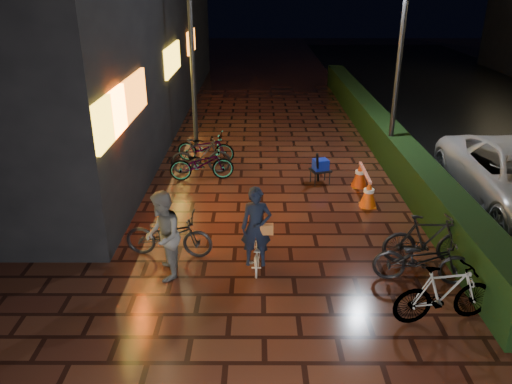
{
  "coord_description": "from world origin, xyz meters",
  "views": [
    {
      "loc": [
        -0.67,
        -7.77,
        5.02
      ],
      "look_at": [
        -0.69,
        1.39,
        1.1
      ],
      "focal_mm": 35.0,
      "sensor_mm": 36.0,
      "label": 1
    }
  ],
  "objects_px": {
    "traffic_barrier": "(364,184)",
    "cart_assembly": "(320,166)",
    "bystander_person": "(163,236)",
    "cyclist": "(256,239)"
  },
  "relations": [
    {
      "from": "cyclist",
      "to": "traffic_barrier",
      "type": "xyz_separation_m",
      "value": [
        2.68,
        3.39,
        -0.28
      ]
    },
    {
      "from": "traffic_barrier",
      "to": "cart_assembly",
      "type": "height_order",
      "value": "cart_assembly"
    },
    {
      "from": "traffic_barrier",
      "to": "cart_assembly",
      "type": "distance_m",
      "value": 1.31
    },
    {
      "from": "cyclist",
      "to": "traffic_barrier",
      "type": "relative_size",
      "value": 1.0
    },
    {
      "from": "cyclist",
      "to": "cart_assembly",
      "type": "distance_m",
      "value": 4.54
    },
    {
      "from": "cyclist",
      "to": "cart_assembly",
      "type": "xyz_separation_m",
      "value": [
        1.68,
        4.21,
        -0.12
      ]
    },
    {
      "from": "bystander_person",
      "to": "traffic_barrier",
      "type": "height_order",
      "value": "bystander_person"
    },
    {
      "from": "cyclist",
      "to": "cart_assembly",
      "type": "height_order",
      "value": "cyclist"
    },
    {
      "from": "cyclist",
      "to": "traffic_barrier",
      "type": "height_order",
      "value": "cyclist"
    },
    {
      "from": "cart_assembly",
      "to": "bystander_person",
      "type": "bearing_deg",
      "value": -126.44
    }
  ]
}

